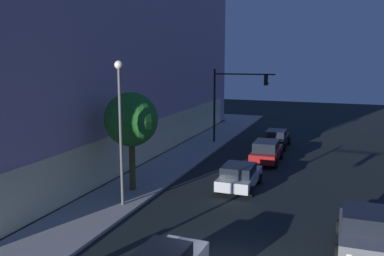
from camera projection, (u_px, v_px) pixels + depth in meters
name	position (u px, v px, depth m)	size (l,w,h in m)	color
modern_building	(47.00, 28.00, 35.02)	(38.48, 20.84, 20.69)	#4C4C51
traffic_light_far_corner	(233.00, 93.00, 37.12)	(0.65, 5.46, 6.64)	black
street_lamp_sidewalk	(120.00, 116.00, 21.34)	(0.44, 0.44, 7.60)	#545454
sidewalk_tree	(131.00, 120.00, 23.90)	(3.14, 3.14, 5.79)	#49421E
car_grey	(364.00, 231.00, 17.17)	(4.20, 2.18, 1.65)	slate
car_silver	(239.00, 176.00, 25.16)	(4.33, 2.23, 1.53)	#B7BABF
car_red	(266.00, 151.00, 31.27)	(4.63, 2.16, 1.69)	maroon
car_black	(277.00, 138.00, 36.42)	(4.49, 2.02, 1.57)	black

